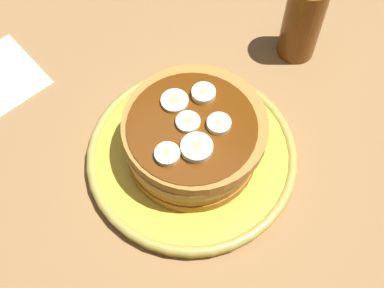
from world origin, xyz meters
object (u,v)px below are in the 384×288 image
object	(u,v)px
syrup_bottle	(304,16)
banana_slice_3	(204,94)
banana_slice_1	(166,154)
banana_slice_4	(197,148)
plate	(192,155)
banana_slice_2	(219,124)
banana_slice_5	(175,101)
pancake_stack	(192,139)
banana_slice_0	(185,126)

from	to	relation	value
syrup_bottle	banana_slice_3	bearing A→B (deg)	170.31
banana_slice_1	banana_slice_4	distance (cm)	3.17
banana_slice_1	banana_slice_4	world-z (taller)	banana_slice_4
banana_slice_1	banana_slice_3	distance (cm)	8.39
banana_slice_4	syrup_bottle	world-z (taller)	syrup_bottle
plate	banana_slice_2	xyz separation A→B (cm)	(1.64, -2.31, 6.91)
banana_slice_3	banana_slice_5	distance (cm)	3.28
banana_slice_4	pancake_stack	bearing A→B (deg)	43.77
plate	pancake_stack	distance (cm)	3.69
banana_slice_3	pancake_stack	bearing A→B (deg)	-163.35
plate	syrup_bottle	world-z (taller)	syrup_bottle
banana_slice_2	banana_slice_4	xyz separation A→B (cm)	(-3.76, 0.25, 0.08)
banana_slice_4	banana_slice_1	bearing A→B (deg)	136.28
pancake_stack	banana_slice_2	distance (cm)	4.29
pancake_stack	banana_slice_0	world-z (taller)	banana_slice_0
banana_slice_3	banana_slice_4	distance (cm)	6.86
pancake_stack	banana_slice_3	distance (cm)	5.19
banana_slice_1	banana_slice_2	xyz separation A→B (cm)	(6.05, -2.43, 0.01)
banana_slice_1	syrup_bottle	bearing A→B (deg)	-4.33
plate	banana_slice_2	size ratio (longest dim) A/B	9.43
banana_slice_1	banana_slice_5	size ratio (longest dim) A/B	0.88
pancake_stack	banana_slice_5	world-z (taller)	banana_slice_5
banana_slice_1	banana_slice_3	bearing A→B (deg)	7.26
banana_slice_2	banana_slice_4	bearing A→B (deg)	176.27
banana_slice_0	banana_slice_4	world-z (taller)	banana_slice_4
banana_slice_2	syrup_bottle	xyz separation A→B (cm)	(20.09, 0.45, -1.44)
plate	banana_slice_0	bearing A→B (deg)	133.78
banana_slice_0	syrup_bottle	size ratio (longest dim) A/B	0.18
pancake_stack	banana_slice_5	xyz separation A→B (cm)	(1.32, 3.23, 3.12)
syrup_bottle	plate	bearing A→B (deg)	175.11
pancake_stack	banana_slice_2	size ratio (longest dim) A/B	6.23
banana_slice_1	banana_slice_5	world-z (taller)	banana_slice_1
banana_slice_1	banana_slice_4	size ratio (longest dim) A/B	0.79
plate	banana_slice_1	xyz separation A→B (cm)	(-4.41, 0.12, 6.91)
plate	banana_slice_3	size ratio (longest dim) A/B	9.24
banana_slice_0	syrup_bottle	distance (cm)	22.39
banana_slice_0	banana_slice_5	distance (cm)	3.33
pancake_stack	banana_slice_1	distance (cm)	5.52
banana_slice_2	banana_slice_4	size ratio (longest dim) A/B	0.77
banana_slice_2	banana_slice_3	distance (cm)	4.17
banana_slice_0	banana_slice_3	size ratio (longest dim) A/B	0.99
banana_slice_4	plate	bearing A→B (deg)	44.22
banana_slice_2	banana_slice_5	distance (cm)	5.59
pancake_stack	banana_slice_2	bearing A→B (deg)	-56.14
banana_slice_4	banana_slice_2	bearing A→B (deg)	-3.73
banana_slice_5	syrup_bottle	world-z (taller)	syrup_bottle
banana_slice_0	banana_slice_4	distance (cm)	3.06
plate	banana_slice_0	distance (cm)	6.87
banana_slice_2	banana_slice_4	distance (cm)	3.77
banana_slice_5	banana_slice_2	bearing A→B (deg)	-87.39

